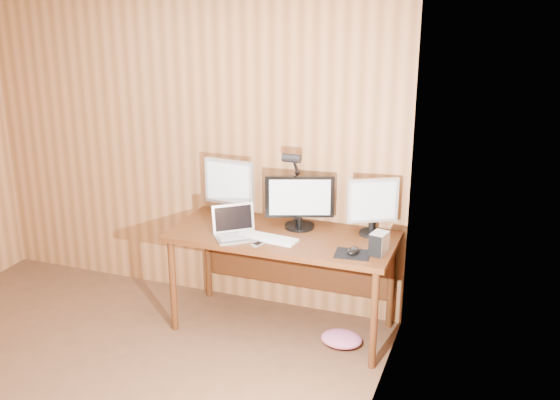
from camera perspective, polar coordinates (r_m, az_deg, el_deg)
The scene contains 14 objects.
room_shell at distance 3.62m, azimuth -23.04°, elevation -2.43°, with size 4.00×4.00×4.00m.
desk at distance 4.75m, azimuth 0.51°, elevation -4.04°, with size 1.60×0.70×0.75m.
monitor_center at distance 4.69m, azimuth 1.73°, elevation -0.13°, with size 0.48×0.22×0.39m.
monitor_left at distance 4.91m, azimuth -4.44°, elevation 1.17°, with size 0.40×0.19×0.45m.
monitor_right at distance 4.60m, azimuth 8.06°, elevation -0.43°, with size 0.33×0.20×0.41m.
laptop at distance 4.60m, azimuth -3.89°, elevation -2.53°, with size 0.38×0.37×0.22m.
keyboard at distance 4.55m, azimuth -1.17°, elevation -3.30°, with size 0.45×0.18×0.02m.
mousepad at distance 4.33m, azimuth 6.34°, elevation -4.69°, with size 0.23×0.19×0.00m, color black.
mouse at distance 4.32m, azimuth 6.35°, elevation -4.43°, with size 0.07×0.12×0.04m, color black.
hard_drive at distance 4.33m, azimuth 8.61°, elevation -3.77°, with size 0.12×0.15×0.15m.
phone at distance 4.45m, azimuth -1.95°, elevation -3.86°, with size 0.07×0.11×0.01m.
speaker at distance 4.72m, azimuth 8.03°, elevation -1.99°, with size 0.05×0.05×0.12m, color black.
desk_lamp at distance 4.73m, azimuth 1.25°, elevation 2.03°, with size 0.13×0.19×0.58m.
fabric_pile at distance 4.75m, azimuth 5.37°, elevation -11.96°, with size 0.30×0.24×0.09m, color #D0648D, non-canonical shape.
Camera 1 is at (2.39, -2.43, 2.46)m, focal length 42.00 mm.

